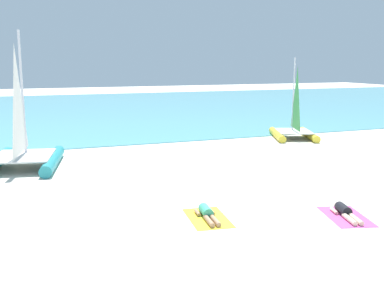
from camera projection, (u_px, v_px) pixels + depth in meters
The scene contains 8 objects.
ground_plane at pixel (161, 153), 22.71m from camera, with size 120.00×120.00×0.00m, color silver.
ocean_water at pixel (91, 109), 43.53m from camera, with size 120.00×40.00×0.05m, color #5BB2C1.
sailboat_yellow at pixel (294, 127), 27.01m from camera, with size 3.48×4.22×4.73m.
sailboat_teal at pixel (23, 148), 19.45m from camera, with size 3.67×4.93×5.81m.
towel_left at pixel (208, 218), 13.32m from camera, with size 1.10×1.90×0.01m, color yellow.
sunbather_left at pixel (207, 213), 13.37m from camera, with size 0.60×1.57×0.30m.
towel_right at pixel (346, 216), 13.46m from camera, with size 1.10×1.90×0.01m, color #D84C99.
sunbather_right at pixel (345, 212), 13.50m from camera, with size 0.80×1.55×0.30m.
Camera 1 is at (-6.49, -11.35, 4.50)m, focal length 42.89 mm.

